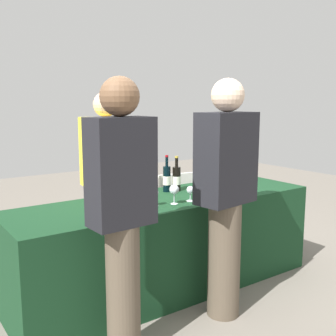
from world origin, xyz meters
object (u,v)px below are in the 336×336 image
Objects in this scene: wine_bottle_3 at (177,179)px; wine_glass_1 at (154,194)px; server_pouring at (107,177)px; guest_0 at (122,209)px; wine_bottle_4 at (225,171)px; wine_glass_4 at (218,184)px; menu_board at (179,207)px; wine_glass_3 at (190,191)px; wine_glass_2 at (174,190)px; wine_bottle_0 at (106,189)px; wine_bottle_1 at (128,187)px; wine_glass_0 at (128,196)px; wine_bottle_2 at (167,179)px; guest_1 at (226,192)px.

wine_bottle_3 is 0.56m from wine_glass_1.
server_pouring is 1.37m from guest_0.
wine_bottle_4 is 0.49m from wine_glass_4.
wine_glass_4 is at bearing 19.42° from guest_0.
wine_bottle_4 is at bearing -80.77° from menu_board.
wine_bottle_3 is 0.40m from wine_glass_3.
wine_glass_2 is at bearing -156.98° from wine_bottle_4.
wine_bottle_0 is at bearing 146.35° from wine_glass_2.
wine_glass_2 is 0.51m from wine_glass_4.
guest_0 is (-1.57, -0.80, 0.04)m from wine_bottle_4.
wine_bottle_3 is 2.32× the size of wine_glass_1.
wine_glass_3 is 0.35m from wine_glass_4.
wine_bottle_1 is at bearing 147.66° from wine_glass_3.
wine_bottle_0 reaches higher than wine_bottle_3.
server_pouring is at bearing 74.04° from wine_glass_0.
wine_bottle_1 is 2.63× the size of wine_glass_3.
wine_glass_0 is 0.59m from guest_0.
wine_bottle_2 is 0.42× the size of menu_board.
wine_bottle_2 is 0.45m from wine_glass_2.
guest_0 reaches higher than menu_board.
wine_bottle_3 is at bearing 72.66° from guest_1.
wine_bottle_3 is at bearing 24.13° from wine_glass_0.
guest_1 is at bearing -49.34° from wine_bottle_0.
wine_bottle_0 is 0.19× the size of guest_0.
menu_board is (0.86, 1.09, -0.51)m from wine_glass_2.
guest_1 is (-0.05, -0.80, 0.03)m from wine_bottle_2.
server_pouring is at bearing 156.08° from wine_bottle_4.
wine_bottle_1 is 0.25m from wine_glass_1.
wine_bottle_4 is 0.96m from wine_glass_2.
wine_glass_0 is at bearing -166.44° from wine_bottle_4.
server_pouring is (0.22, 0.76, -0.00)m from wine_glass_0.
wine_glass_0 is 0.08× the size of guest_0.
wine_bottle_4 is 1.29m from wine_glass_0.
wine_glass_0 is 1.14× the size of wine_glass_3.
menu_board is (0.70, 1.49, -0.55)m from guest_1.
wine_glass_3 is 0.07× the size of guest_0.
menu_board is at bearing 70.81° from wine_glass_4.
wine_bottle_2 is at bearing 62.34° from wine_glass_2.
wine_glass_0 is 1.67m from menu_board.
wine_bottle_0 is 2.14× the size of wine_glass_2.
wine_bottle_0 is 1.04× the size of wine_bottle_3.
server_pouring is (-0.36, 0.43, -0.01)m from wine_bottle_2.
wine_bottle_1 reaches higher than wine_bottle_3.
wine_bottle_1 is at bearing 134.32° from wine_glass_2.
wine_glass_3 is (0.53, -0.07, -0.02)m from wine_glass_0.
wine_bottle_3 is 0.64m from server_pouring.
wine_glass_2 is at bearing -172.91° from wine_glass_4.
wine_bottle_0 is 0.66m from wine_bottle_2.
wine_bottle_1 is (0.18, -0.03, -0.00)m from wine_bottle_0.
wine_bottle_2 is 1.22m from guest_0.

